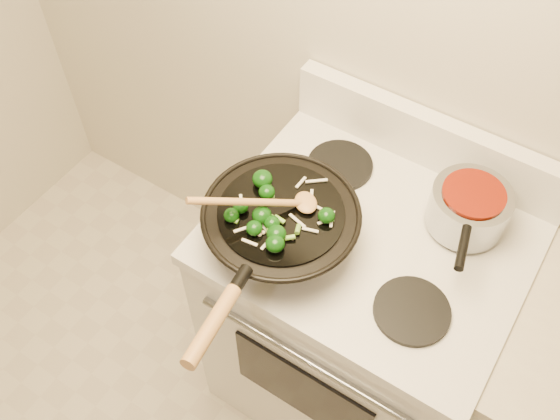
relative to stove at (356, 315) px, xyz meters
The scene contains 5 objects.
stove is the anchor object (origin of this frame).
wok 0.58m from the stove, 138.65° to the right, with size 0.38×0.63×0.19m.
stirfry 0.65m from the stove, 136.68° to the right, with size 0.23×0.26×0.04m.
wooden_spoon 0.67m from the stove, 139.94° to the right, with size 0.23×0.25×0.12m.
saucepan 0.57m from the stove, 38.77° to the left, with size 0.20×0.32×0.12m.
Camera 1 is at (0.11, 0.28, 2.22)m, focal length 40.00 mm.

